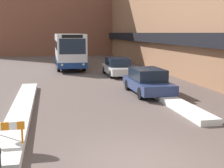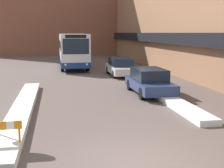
% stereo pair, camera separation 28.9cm
% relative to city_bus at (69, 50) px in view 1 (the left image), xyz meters
% --- Properties ---
extents(ground_plane, '(160.00, 160.00, 0.00)m').
position_rel_city_bus_xyz_m(ground_plane, '(0.36, -24.00, -1.83)').
color(ground_plane, brown).
extents(building_row_right, '(5.50, 60.00, 9.72)m').
position_rel_city_bus_xyz_m(building_row_right, '(10.33, 0.00, 3.02)').
color(building_row_right, '#996B4C').
rests_on(building_row_right, ground_plane).
extents(snow_bank_left, '(0.90, 12.71, 0.28)m').
position_rel_city_bus_xyz_m(snow_bank_left, '(-3.24, -17.74, -1.69)').
color(snow_bank_left, silver).
rests_on(snow_bank_left, ground_plane).
extents(snow_bank_right, '(0.90, 7.63, 0.26)m').
position_rel_city_bus_xyz_m(snow_bank_right, '(3.96, -17.49, -1.70)').
color(snow_bank_right, silver).
rests_on(snow_bank_right, ground_plane).
extents(city_bus, '(2.58, 10.19, 3.38)m').
position_rel_city_bus_xyz_m(city_bus, '(0.00, 0.00, 0.00)').
color(city_bus, silver).
rests_on(city_bus, ground_plane).
extents(parked_car_front, '(1.89, 4.60, 1.47)m').
position_rel_city_bus_xyz_m(parked_car_front, '(3.56, -14.67, -1.09)').
color(parked_car_front, navy).
rests_on(parked_car_front, ground_plane).
extents(parked_car_middle, '(1.91, 4.71, 1.45)m').
position_rel_city_bus_xyz_m(parked_car_middle, '(3.56, -6.69, -1.10)').
color(parked_car_middle, silver).
rests_on(parked_car_middle, ground_plane).
extents(construction_barricade, '(1.10, 0.06, 0.94)m').
position_rel_city_bus_xyz_m(construction_barricade, '(-3.30, -22.54, -1.16)').
color(construction_barricade, orange).
rests_on(construction_barricade, ground_plane).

